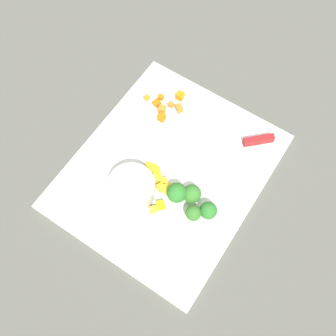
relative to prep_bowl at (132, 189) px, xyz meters
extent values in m
plane|color=#54544B|center=(0.09, -0.03, -0.04)|extent=(4.00, 4.00, 0.00)
cube|color=white|center=(0.09, -0.03, -0.03)|extent=(0.46, 0.39, 0.01)
cylinder|color=#B3B6BA|center=(0.00, 0.00, 0.00)|extent=(0.10, 0.10, 0.05)
cube|color=silver|center=(0.12, -0.03, -0.02)|extent=(0.12, 0.13, 0.00)
cube|color=maroon|center=(0.26, -0.17, -0.01)|extent=(0.06, 0.06, 0.02)
cube|color=orange|center=(0.19, 0.05, -0.02)|extent=(0.02, 0.02, 0.02)
cube|color=orange|center=(0.23, 0.03, -0.02)|extent=(0.02, 0.02, 0.02)
cube|color=orange|center=(0.21, 0.08, -0.02)|extent=(0.02, 0.02, 0.01)
cube|color=orange|center=(0.23, 0.05, -0.02)|extent=(0.02, 0.02, 0.01)
cube|color=orange|center=(0.22, 0.11, -0.02)|extent=(0.02, 0.02, 0.01)
cube|color=orange|center=(0.26, 0.05, -0.02)|extent=(0.02, 0.02, 0.02)
cube|color=orange|center=(0.23, 0.08, -0.02)|extent=(0.01, 0.01, 0.01)
cube|color=orange|center=(0.21, 0.06, -0.02)|extent=(0.02, 0.02, 0.01)
cube|color=yellow|center=(0.06, -0.04, -0.02)|extent=(0.02, 0.02, 0.01)
cube|color=yellow|center=(0.04, -0.04, -0.02)|extent=(0.02, 0.02, 0.01)
cube|color=yellow|center=(0.01, -0.07, -0.02)|extent=(0.02, 0.02, 0.01)
cube|color=yellow|center=(0.05, -0.03, -0.02)|extent=(0.03, 0.03, 0.01)
cube|color=yellow|center=(0.07, 0.00, -0.02)|extent=(0.02, 0.02, 0.01)
cube|color=yellow|center=(0.05, -0.06, -0.02)|extent=(0.03, 0.03, 0.02)
cube|color=yellow|center=(0.07, -0.02, -0.02)|extent=(0.03, 0.03, 0.01)
cube|color=yellow|center=(-0.01, -0.06, -0.02)|extent=(0.02, 0.02, 0.01)
cylinder|color=#91AB6B|center=(0.05, -0.16, -0.02)|extent=(0.01, 0.01, 0.01)
sphere|color=#2C7128|center=(0.05, -0.16, 0.00)|extent=(0.04, 0.04, 0.04)
cylinder|color=#92C26D|center=(0.04, -0.08, -0.02)|extent=(0.01, 0.01, 0.02)
sphere|color=#2C7529|center=(0.04, -0.08, 0.00)|extent=(0.04, 0.04, 0.04)
cylinder|color=#92C057|center=(0.06, -0.11, -0.02)|extent=(0.01, 0.01, 0.01)
sphere|color=#357429|center=(0.06, -0.11, 0.00)|extent=(0.04, 0.04, 0.04)
cylinder|color=#8DC069|center=(0.03, -0.14, -0.02)|extent=(0.01, 0.01, 0.01)
sphere|color=#346E28|center=(0.03, -0.14, 0.00)|extent=(0.03, 0.03, 0.03)
camera|label=1|loc=(-0.22, -0.24, 0.79)|focal=43.64mm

